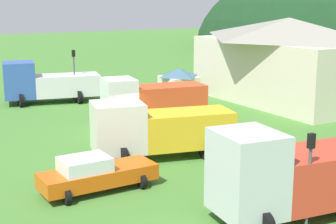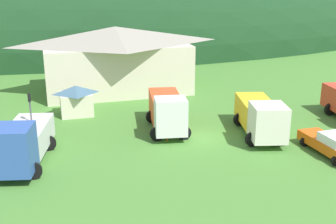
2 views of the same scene
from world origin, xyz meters
name	(u,v)px [view 1 (image 1 of 2)]	position (x,y,z in m)	size (l,w,h in m)	color
ground_plane	(131,137)	(0.00, 0.00, 0.00)	(200.00, 200.00, 0.00)	#477F33
depot_building	(287,59)	(-3.87, 16.50, 3.59)	(16.24, 9.57, 6.96)	beige
play_shed_cream	(179,83)	(-8.87, 8.91, 1.40)	(3.04, 2.78, 2.71)	beige
box_truck_blue	(45,83)	(-13.22, -1.37, 1.70)	(4.33, 8.05, 3.47)	#3356AD
heavy_rig_white	(150,100)	(-2.14, 2.52, 1.73)	(3.83, 7.26, 3.33)	white
heavy_rig_striped	(156,128)	(4.53, -0.70, 1.66)	(4.27, 7.98, 3.17)	silver
tow_truck_silver	(289,174)	(14.06, -0.09, 1.83)	(3.88, 7.21, 3.72)	silver
service_pickup_orange	(95,174)	(7.54, -5.49, 0.83)	(2.32, 5.31, 1.66)	#D9580F
traffic_light_west	(74,70)	(-12.55, 0.95, 2.65)	(0.20, 0.32, 4.33)	#4C4C51
traffic_light_east	(309,171)	(15.26, -0.26, 2.33)	(0.20, 0.32, 3.76)	#4C4C51
traffic_cone_near_pickup	(118,127)	(-2.77, 0.34, 0.00)	(0.36, 0.36, 0.56)	orange
traffic_cone_mid_row	(178,121)	(-2.16, 4.75, 0.00)	(0.36, 0.36, 0.55)	orange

